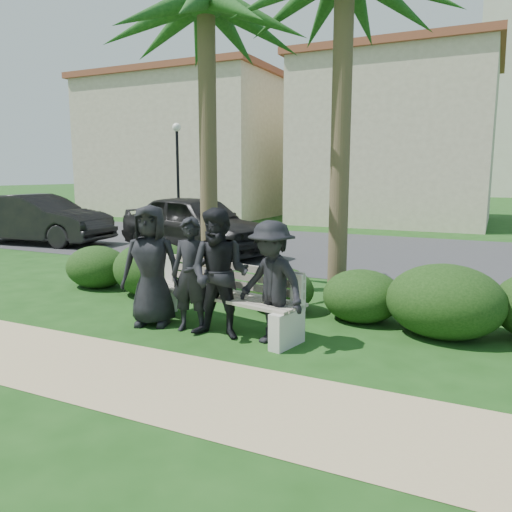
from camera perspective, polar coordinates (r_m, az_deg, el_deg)
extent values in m
plane|color=#184012|center=(7.08, -3.28, -8.66)|extent=(160.00, 160.00, 0.00)
cube|color=tan|center=(5.68, -12.35, -13.57)|extent=(30.00, 1.60, 0.01)
cube|color=#2D2D30|center=(14.43, 12.25, 0.44)|extent=(160.00, 8.00, 0.01)
cube|color=tan|center=(28.38, -7.09, 11.97)|extent=(10.00, 8.00, 7.00)
cube|color=brown|center=(28.78, -7.25, 19.24)|extent=(10.40, 8.40, 0.30)
cube|color=tan|center=(24.30, 15.85, 12.13)|extent=(8.00, 8.00, 7.00)
cube|color=brown|center=(24.77, 16.25, 20.59)|extent=(8.40, 8.40, 0.30)
cylinder|color=black|center=(21.69, -8.91, 8.77)|extent=(0.12, 0.12, 4.00)
sphere|color=white|center=(21.78, -9.05, 14.33)|extent=(0.36, 0.36, 0.36)
cube|color=gray|center=(7.11, -4.52, -4.55)|extent=(2.65, 1.12, 0.04)
cube|color=gray|center=(7.27, -3.52, -2.05)|extent=(2.54, 0.58, 0.30)
cube|color=beige|center=(7.83, -12.19, -5.30)|extent=(0.29, 0.62, 0.47)
cube|color=beige|center=(6.67, 4.60, -7.70)|extent=(0.29, 0.62, 0.47)
imported|color=black|center=(7.36, -11.89, -1.09)|extent=(1.00, 0.81, 1.76)
imported|color=black|center=(6.99, -7.39, -2.14)|extent=(0.65, 0.49, 1.61)
imported|color=black|center=(6.64, -4.19, -2.06)|extent=(0.91, 0.75, 1.75)
imported|color=black|center=(6.40, 1.76, -3.12)|extent=(1.18, 0.91, 1.61)
ellipsoid|color=black|center=(10.23, -17.71, -1.06)|extent=(1.28, 1.05, 0.83)
ellipsoid|color=black|center=(9.25, -11.60, -1.29)|extent=(1.56, 1.29, 1.02)
ellipsoid|color=black|center=(8.06, 2.67, -3.68)|extent=(1.14, 0.94, 0.74)
ellipsoid|color=black|center=(7.76, 12.07, -4.23)|extent=(1.21, 1.00, 0.79)
ellipsoid|color=black|center=(7.25, 20.81, -4.63)|extent=(1.57, 1.30, 1.03)
ellipsoid|color=black|center=(7.66, 11.88, -4.58)|extent=(1.14, 0.94, 0.74)
cylinder|color=brown|center=(9.31, -5.49, 11.72)|extent=(0.32, 0.32, 5.16)
cylinder|color=brown|center=(8.50, 9.62, 12.45)|extent=(0.32, 0.32, 5.33)
imported|color=black|center=(13.76, -6.81, 3.59)|extent=(5.14, 3.08, 1.64)
imported|color=black|center=(17.15, -23.52, 3.86)|extent=(4.83, 2.14, 1.54)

